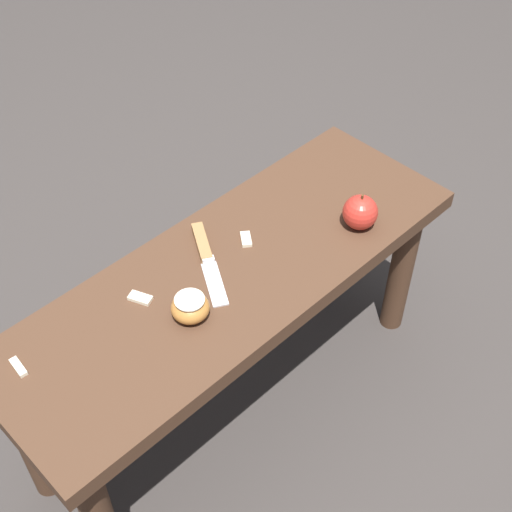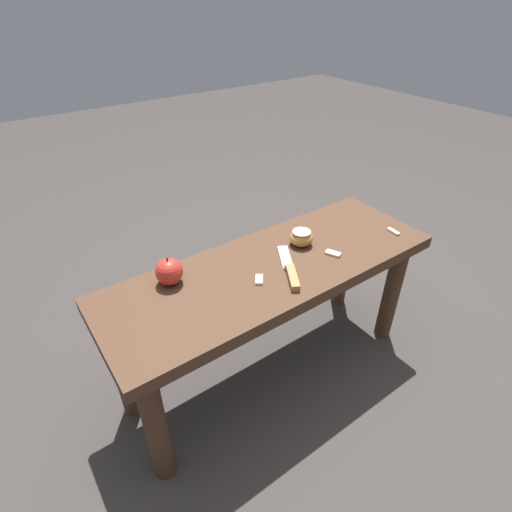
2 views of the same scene
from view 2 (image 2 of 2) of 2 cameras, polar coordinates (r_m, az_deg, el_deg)
name	(u,v)px [view 2 (image 2 of 2)]	position (r m, az deg, el deg)	size (l,w,h in m)	color
ground_plane	(270,367)	(1.52, 1.98, -15.57)	(8.00, 8.00, 0.00)	#383330
wooden_bench	(272,287)	(1.25, 2.32, -4.38)	(1.06, 0.37, 0.46)	#472D1E
knife	(290,272)	(1.16, 4.89, -2.31)	(0.14, 0.21, 0.02)	silver
apple_whole	(169,272)	(1.13, -12.30, -2.20)	(0.08, 0.08, 0.09)	red
apple_cut	(301,238)	(1.28, 6.48, 2.61)	(0.08, 0.08, 0.05)	#B27233
apple_slice_near_knife	(333,253)	(1.26, 10.95, 0.36)	(0.04, 0.05, 0.01)	beige
apple_slice_center	(259,280)	(1.13, 0.45, -3.39)	(0.04, 0.05, 0.01)	beige
apple_slice_near_bowl	(393,232)	(1.43, 19.03, 3.32)	(0.02, 0.05, 0.01)	beige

